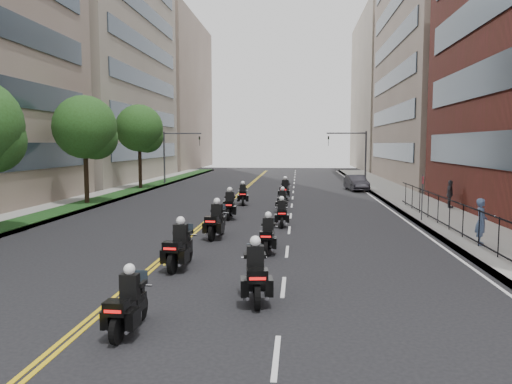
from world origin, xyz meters
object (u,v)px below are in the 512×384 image
motorcycle_2 (180,248)px  parked_sedan (356,183)px  motorcycle_3 (268,237)px  pedestrian_c (450,194)px  motorcycle_7 (282,202)px  motorcycle_0 (128,306)px  pedestrian_a (481,222)px  motorcycle_6 (230,206)px  motorcycle_9 (285,191)px  motorcycle_8 (243,195)px  motorcycle_5 (282,214)px  motorcycle_1 (256,276)px  motorcycle_4 (216,222)px

motorcycle_2 → parked_sedan: bearing=77.3°
motorcycle_3 → pedestrian_c: bearing=52.5°
motorcycle_2 → motorcycle_7: (3.10, 14.85, -0.08)m
motorcycle_2 → motorcycle_7: bearing=83.1°
motorcycle_0 → pedestrian_a: size_ratio=1.11×
motorcycle_6 → motorcycle_9: (2.95, 9.65, 0.01)m
motorcycle_2 → motorcycle_8: size_ratio=1.07×
motorcycle_3 → pedestrian_a: bearing=11.9°
motorcycle_5 → motorcycle_9: (-0.15, 12.09, 0.10)m
motorcycle_3 → motorcycle_9: motorcycle_9 is taller
pedestrian_c → motorcycle_6: bearing=132.1°
motorcycle_1 → motorcycle_4: 9.41m
motorcycle_9 → motorcycle_6: bearing=-101.3°
motorcycle_0 → motorcycle_4: bearing=91.5°
motorcycle_6 → motorcycle_8: (0.04, 6.61, -0.06)m
motorcycle_6 → motorcycle_7: motorcycle_6 is taller
motorcycle_3 → parked_sedan: motorcycle_3 is taller
motorcycle_3 → motorcycle_6: (-2.76, 8.88, 0.08)m
motorcycle_6 → pedestrian_a: bearing=-35.0°
motorcycle_8 → pedestrian_c: size_ratio=1.26×
motorcycle_8 → motorcycle_2: bearing=-96.4°
motorcycle_6 → motorcycle_7: (2.95, 3.21, -0.09)m
motorcycle_4 → pedestrian_c: size_ratio=1.38×
motorcycle_2 → motorcycle_8: motorcycle_2 is taller
motorcycle_8 → parked_sedan: 14.88m
motorcycle_3 → motorcycle_4: (-2.56, 2.93, 0.08)m
motorcycle_2 → motorcycle_5: motorcycle_2 is taller
pedestrian_a → pedestrian_c: (2.30, 12.12, -0.06)m
motorcycle_4 → motorcycle_6: (-0.20, 5.95, -0.01)m
motorcycle_1 → motorcycle_8: size_ratio=1.06×
parked_sedan → motorcycle_7: bearing=-120.1°
motorcycle_1 → motorcycle_4: motorcycle_4 is taller
motorcycle_8 → pedestrian_c: pedestrian_c is taller
motorcycle_7 → parked_sedan: motorcycle_7 is taller
motorcycle_2 → pedestrian_a: pedestrian_a is taller
motorcycle_5 → motorcycle_6: motorcycle_6 is taller
parked_sedan → pedestrian_a: bearing=-92.2°
pedestrian_c → pedestrian_a: bearing=-168.0°
motorcycle_5 → motorcycle_6: size_ratio=0.87×
motorcycle_7 → motorcycle_9: motorcycle_9 is taller
motorcycle_6 → parked_sedan: bearing=60.1°
motorcycle_3 → pedestrian_c: pedestrian_c is taller
motorcycle_5 → motorcycle_9: bearing=87.6°
motorcycle_5 → pedestrian_c: size_ratio=1.19×
motorcycle_9 → pedestrian_c: 11.89m
motorcycle_1 → pedestrian_c: pedestrian_c is taller
motorcycle_3 → motorcycle_5: motorcycle_3 is taller
motorcycle_5 → motorcycle_9: size_ratio=0.86×
motorcycle_2 → motorcycle_4: (0.35, 5.68, 0.01)m
motorcycle_8 → pedestrian_a: size_ratio=1.18×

